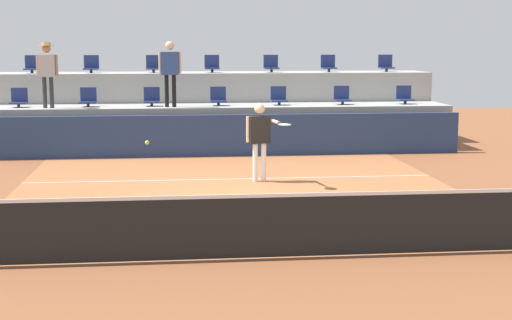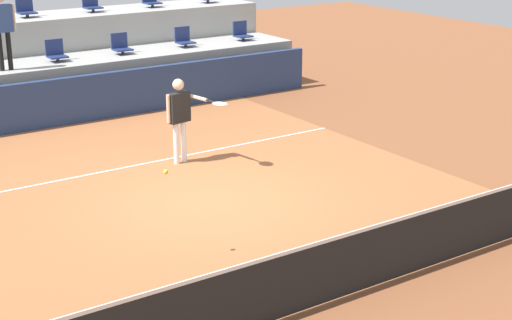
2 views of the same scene
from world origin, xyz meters
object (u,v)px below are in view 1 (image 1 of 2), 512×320
at_px(stadium_chair_upper_far_left, 32,66).
at_px(spectator_leaning_on_rail, 170,67).
at_px(stadium_chair_lower_center, 218,98).
at_px(tennis_ball, 147,143).
at_px(stadium_chair_upper_center, 212,65).
at_px(stadium_chair_lower_left, 88,99).
at_px(stadium_chair_lower_far_right, 404,96).
at_px(tennis_player, 260,134).
at_px(stadium_chair_lower_mid_left, 152,98).
at_px(stadium_chair_upper_mid_right, 271,65).
at_px(stadium_chair_upper_left, 91,66).
at_px(stadium_chair_lower_right, 342,97).
at_px(stadium_chair_lower_mid_right, 279,97).
at_px(stadium_chair_lower_far_left, 19,99).
at_px(stadium_chair_upper_far_right, 386,65).
at_px(stadium_chair_upper_mid_left, 154,65).
at_px(spectator_with_hat, 47,68).
at_px(stadium_chair_upper_right, 328,65).

xyz_separation_m(stadium_chair_upper_far_left, spectator_leaning_on_rail, (4.00, -2.18, 0.01)).
relative_size(stadium_chair_lower_center, tennis_ball, 7.65).
bearing_deg(stadium_chair_upper_center, stadium_chair_lower_left, -152.75).
distance_m(stadium_chair_lower_far_right, tennis_player, 7.05).
distance_m(stadium_chair_lower_mid_left, tennis_player, 5.73).
distance_m(stadium_chair_lower_center, stadium_chair_upper_mid_right, 2.63).
xyz_separation_m(stadium_chair_lower_far_right, stadium_chair_upper_left, (-8.96, 1.80, 0.85)).
bearing_deg(stadium_chair_lower_right, stadium_chair_lower_mid_right, 180.00).
bearing_deg(stadium_chair_upper_center, stadium_chair_lower_far_left, -161.37).
relative_size(stadium_chair_lower_right, stadium_chair_upper_far_right, 1.00).
bearing_deg(stadium_chair_upper_mid_left, stadium_chair_lower_mid_left, -91.00).
bearing_deg(stadium_chair_upper_center, spectator_with_hat, -154.12).
height_order(stadium_chair_lower_mid_left, spectator_with_hat, spectator_with_hat).
distance_m(tennis_player, spectator_with_hat, 7.15).
bearing_deg(stadium_chair_upper_center, stadium_chair_lower_mid_right, -45.50).
relative_size(stadium_chair_lower_mid_right, stadium_chair_upper_mid_right, 1.00).
xyz_separation_m(stadium_chair_lower_center, stadium_chair_upper_mid_right, (1.72, 1.80, 0.85)).
bearing_deg(tennis_player, stadium_chair_lower_mid_left, 114.97).
bearing_deg(spectator_with_hat, stadium_chair_upper_center, 25.88).
height_order(stadium_chair_lower_mid_right, stadium_chair_upper_mid_left, stadium_chair_upper_mid_left).
distance_m(stadium_chair_lower_center, stadium_chair_upper_mid_left, 2.69).
xyz_separation_m(stadium_chair_lower_far_right, stadium_chair_upper_center, (-5.40, 1.80, 0.85)).
bearing_deg(stadium_chair_lower_left, stadium_chair_lower_mid_left, 0.00).
relative_size(stadium_chair_lower_left, stadium_chair_lower_mid_right, 1.00).
bearing_deg(stadium_chair_upper_mid_right, tennis_ball, -107.72).
bearing_deg(spectator_leaning_on_rail, stadium_chair_lower_far_left, 174.63).
xyz_separation_m(stadium_chair_lower_mid_left, stadium_chair_upper_far_left, (-3.48, 1.80, 0.85)).
height_order(stadium_chair_upper_mid_right, tennis_ball, stadium_chair_upper_mid_right).
xyz_separation_m(stadium_chair_lower_right, stadium_chair_upper_mid_right, (-1.79, 1.80, 0.85)).
height_order(stadium_chair_lower_center, tennis_player, stadium_chair_lower_center).
xyz_separation_m(stadium_chair_upper_mid_right, stadium_chair_upper_far_right, (3.56, 0.00, 0.00)).
height_order(stadium_chair_lower_left, spectator_leaning_on_rail, spectator_leaning_on_rail).
bearing_deg(tennis_ball, stadium_chair_lower_far_right, 51.86).
relative_size(stadium_chair_lower_far_left, tennis_ball, 7.65).
height_order(stadium_chair_lower_mid_left, stadium_chair_upper_left, stadium_chair_upper_left).
bearing_deg(stadium_chair_upper_far_right, stadium_chair_lower_center, -161.16).
xyz_separation_m(stadium_chair_upper_far_right, tennis_player, (-4.70, -6.98, -1.28)).
bearing_deg(tennis_ball, stadium_chair_upper_right, 64.24).
bearing_deg(stadium_chair_lower_far_left, stadium_chair_upper_center, 18.63).
distance_m(stadium_chair_lower_left, tennis_player, 6.64).
relative_size(stadium_chair_upper_center, stadium_chair_upper_right, 1.00).
height_order(stadium_chair_upper_mid_left, spectator_leaning_on_rail, spectator_leaning_on_rail).
distance_m(stadium_chair_lower_mid_left, stadium_chair_lower_right, 5.35).
relative_size(stadium_chair_lower_mid_right, tennis_player, 0.31).
bearing_deg(stadium_chair_lower_mid_left, stadium_chair_upper_far_left, 152.67).
relative_size(stadium_chair_lower_center, spectator_leaning_on_rail, 0.29).
distance_m(stadium_chair_upper_far_left, stadium_chair_upper_mid_left, 3.51).
height_order(stadium_chair_upper_far_left, stadium_chair_upper_mid_right, same).
relative_size(stadium_chair_lower_far_left, stadium_chair_upper_mid_left, 1.00).
relative_size(stadium_chair_lower_mid_left, stadium_chair_lower_center, 1.00).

